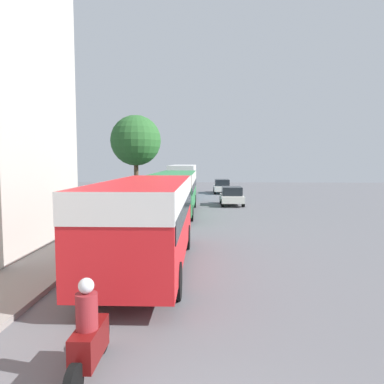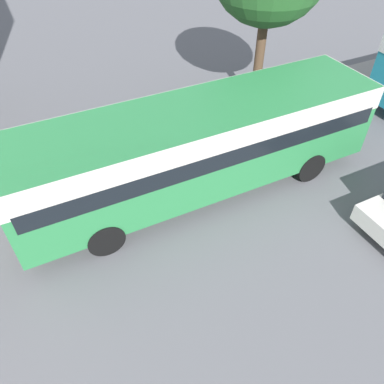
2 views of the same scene
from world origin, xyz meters
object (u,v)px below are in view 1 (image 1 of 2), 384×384
(car_crossing, at_px, (232,196))
(pedestrian_near_curb, at_px, (154,184))
(bus_third_in_line, at_px, (183,176))
(bus_following, at_px, (176,187))
(car_far_curb, at_px, (222,186))
(motorcycle_behind_lead, at_px, (89,338))
(bus_lead, at_px, (147,212))

(car_crossing, height_order, pedestrian_near_curb, pedestrian_near_curb)
(bus_third_in_line, height_order, car_crossing, bus_third_in_line)
(bus_following, xyz_separation_m, car_far_curb, (3.94, 16.43, -1.06))
(car_far_curb, bearing_deg, bus_third_in_line, 38.27)
(bus_following, xyz_separation_m, bus_third_in_line, (-0.25, 13.12, 0.21))
(motorcycle_behind_lead, distance_m, car_far_curb, 36.38)
(bus_following, distance_m, bus_third_in_line, 13.13)
(bus_third_in_line, height_order, car_far_curb, bus_third_in_line)
(bus_lead, bearing_deg, car_far_curb, 82.57)
(motorcycle_behind_lead, xyz_separation_m, pedestrian_near_curb, (-3.79, 35.64, 0.35))
(car_crossing, bearing_deg, pedestrian_near_curb, 125.96)
(car_crossing, xyz_separation_m, car_far_curb, (-0.28, 11.49, 0.02))
(bus_third_in_line, distance_m, car_crossing, 9.41)
(bus_following, bearing_deg, bus_third_in_line, 91.09)
(bus_third_in_line, relative_size, motorcycle_behind_lead, 4.36)
(bus_third_in_line, bearing_deg, pedestrian_near_curb, 141.40)
(car_far_curb, xyz_separation_m, pedestrian_near_curb, (-7.67, -0.53, 0.23))
(bus_following, distance_m, car_far_curb, 16.93)
(bus_following, xyz_separation_m, motorcycle_behind_lead, (0.06, -19.74, -1.18))
(motorcycle_behind_lead, bearing_deg, pedestrian_near_curb, 96.07)
(car_far_curb, bearing_deg, car_crossing, 91.38)
(bus_third_in_line, height_order, motorcycle_behind_lead, bus_third_in_line)
(car_far_curb, bearing_deg, pedestrian_near_curb, 3.96)
(bus_third_in_line, bearing_deg, motorcycle_behind_lead, -89.46)
(pedestrian_near_curb, bearing_deg, bus_lead, -82.61)
(bus_lead, xyz_separation_m, car_crossing, (4.16, 18.29, -1.15))
(bus_third_in_line, relative_size, pedestrian_near_curb, 5.74)
(bus_lead, bearing_deg, pedestrian_near_curb, 97.39)
(bus_following, bearing_deg, car_far_curb, 76.50)
(bus_lead, relative_size, car_crossing, 2.39)
(bus_following, bearing_deg, car_crossing, 49.52)
(car_crossing, relative_size, pedestrian_near_curb, 2.25)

